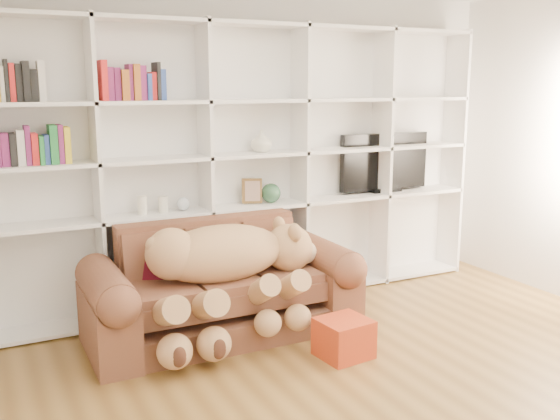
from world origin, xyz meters
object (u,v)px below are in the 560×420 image
sofa (222,293)px  tv (384,163)px  gift_box (344,338)px  teddy_bear (227,267)px

sofa → tv: size_ratio=2.13×
gift_box → tv: 2.19m
sofa → gift_box: (0.61, -0.77, -0.18)m
sofa → tv: bearing=18.3°
sofa → teddy_bear: teddy_bear is taller
teddy_bear → gift_box: (0.64, -0.60, -0.45)m
sofa → tv: 2.21m
sofa → tv: (1.94, 0.64, 0.82)m
sofa → teddy_bear: 0.31m
tv → sofa: bearing=-161.7°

